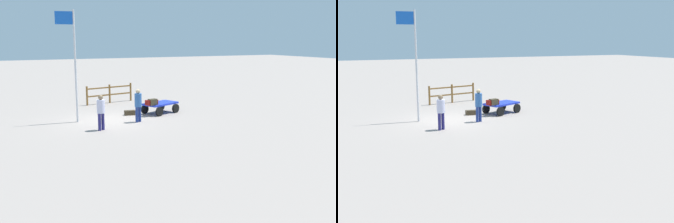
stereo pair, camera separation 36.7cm
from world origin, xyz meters
The scene contains 9 objects.
ground_plane centered at (0.00, 0.00, 0.00)m, with size 120.00×120.00×0.00m, color gray.
luggage_cart centered at (-2.96, -0.60, 0.44)m, with size 2.16×1.83×0.59m.
suitcase_grey centered at (-2.27, -0.03, 0.76)m, with size 0.50×0.38×0.33m.
suitcase_tan centered at (-2.25, -0.11, 0.72)m, with size 0.71×0.53×0.26m.
suitcase_dark centered at (-1.27, -0.83, 0.12)m, with size 0.63×0.39×0.25m.
worker_lead centered at (-1.02, 1.08, 0.95)m, with size 0.46×0.46×1.64m.
worker_trailing centered at (1.13, 2.03, 0.94)m, with size 0.48×0.48×1.60m.
flagpole centered at (1.78, -0.23, 3.20)m, with size 0.92×0.10×5.42m.
wooden_fence centered at (-1.53, -5.23, 0.67)m, with size 3.21×0.80×1.18m.
Camera 1 is at (5.98, 19.15, 4.09)m, focal length 42.76 mm.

